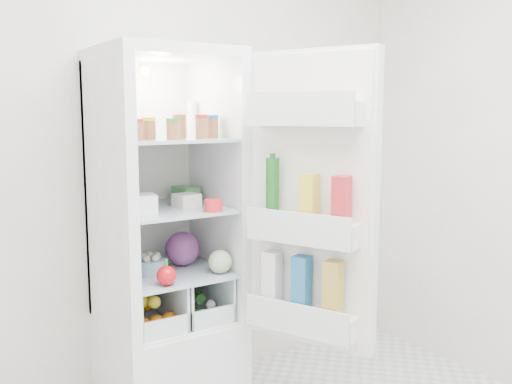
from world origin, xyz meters
TOP-DOWN VIEW (x-y plane):
  - room_walls at (0.00, 0.00)m, footprint 3.02×3.02m
  - refrigerator at (-0.20, 1.25)m, footprint 0.60×0.60m
  - shelf_low at (-0.20, 1.19)m, footprint 0.49×0.53m
  - shelf_mid at (-0.20, 1.19)m, footprint 0.49×0.53m
  - shelf_top at (-0.20, 1.19)m, footprint 0.49×0.53m
  - crisper_left at (-0.32, 1.19)m, footprint 0.23×0.46m
  - crisper_right at (-0.08, 1.19)m, footprint 0.23×0.46m
  - condiment_jars at (-0.20, 1.07)m, footprint 0.46×0.16m
  - squeeze_bottle at (0.01, 1.33)m, footprint 0.07×0.07m
  - tub_white at (-0.37, 1.10)m, footprint 0.16×0.16m
  - tub_cream at (-0.11, 1.16)m, footprint 0.12×0.12m
  - tin_red at (-0.07, 0.96)m, footprint 0.11×0.11m
  - foil_tray at (-0.36, 1.31)m, footprint 0.15×0.12m
  - tub_green at (-0.03, 1.33)m, footprint 0.11×0.14m
  - red_cabbage at (-0.10, 1.23)m, footprint 0.17×0.17m
  - bell_pepper at (-0.31, 0.97)m, footprint 0.09×0.09m
  - mushroom_bowl at (-0.29, 1.18)m, footprint 0.18×0.18m
  - salad_bag at (-0.02, 1.01)m, footprint 0.11×0.11m
  - citrus_pile at (-0.33, 1.12)m, footprint 0.20×0.24m
  - veg_pile at (-0.07, 1.18)m, footprint 0.16×0.30m
  - fridge_door at (0.22, 0.64)m, footprint 0.38×0.57m

SIDE VIEW (x-z plane):
  - veg_pile at x=-0.07m, z-range 0.51..0.61m
  - citrus_pile at x=-0.33m, z-range 0.51..0.67m
  - crisper_left at x=-0.32m, z-range 0.50..0.72m
  - crisper_right at x=-0.08m, z-range 0.50..0.72m
  - refrigerator at x=-0.20m, z-range -0.23..1.57m
  - shelf_low at x=-0.20m, z-range 0.73..0.75m
  - mushroom_bowl at x=-0.29m, z-range 0.75..0.82m
  - bell_pepper at x=-0.31m, z-range 0.75..0.84m
  - salad_bag at x=-0.02m, z-range 0.75..0.86m
  - red_cabbage at x=-0.10m, z-range 0.75..0.92m
  - shelf_mid at x=-0.20m, z-range 1.04..1.06m
  - foil_tray at x=-0.36m, z-range 1.06..1.09m
  - tin_red at x=-0.07m, z-range 1.06..1.11m
  - tub_cream at x=-0.11m, z-range 1.06..1.12m
  - fridge_door at x=0.22m, z-range 0.44..1.74m
  - tub_green at x=-0.03m, z-range 1.06..1.13m
  - tub_white at x=-0.37m, z-range 1.06..1.14m
  - shelf_top at x=-0.20m, z-range 1.37..1.39m
  - condiment_jars at x=-0.20m, z-range 1.39..1.47m
  - squeeze_bottle at x=0.01m, z-range 1.39..1.56m
  - room_walls at x=0.00m, z-range 0.29..2.90m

